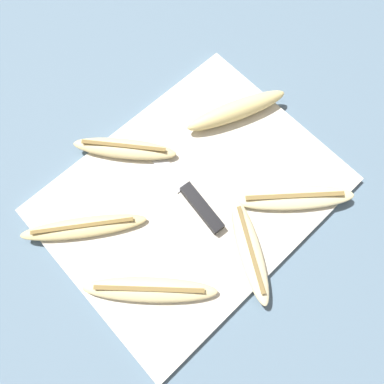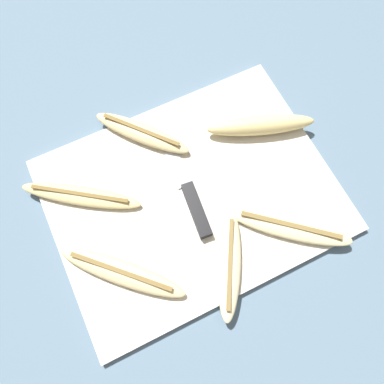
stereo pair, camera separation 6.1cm
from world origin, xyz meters
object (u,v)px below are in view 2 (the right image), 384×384
at_px(banana_golden_short, 261,125).
at_px(banana_mellow_near, 142,133).
at_px(banana_spotted_left, 81,196).
at_px(banana_ripe_center, 122,272).
at_px(banana_soft_right, 290,227).
at_px(knife, 192,199).
at_px(banana_cream_curved, 227,265).

xyz_separation_m(banana_golden_short, banana_mellow_near, (-0.19, 0.08, -0.01)).
bearing_deg(banana_spotted_left, banana_ripe_center, -84.70).
xyz_separation_m(banana_spotted_left, banana_mellow_near, (0.14, 0.06, 0.00)).
distance_m(banana_soft_right, banana_ripe_center, 0.27).
relative_size(banana_ripe_center, banana_spotted_left, 0.93).
height_order(knife, banana_soft_right, banana_soft_right).
distance_m(banana_ripe_center, banana_spotted_left, 0.15).
bearing_deg(banana_mellow_near, banana_cream_curved, -84.27).
bearing_deg(banana_ripe_center, banana_mellow_near, 59.40).
distance_m(knife, banana_ripe_center, 0.16).
xyz_separation_m(banana_soft_right, banana_ripe_center, (-0.27, 0.05, 0.00)).
distance_m(banana_spotted_left, banana_golden_short, 0.33).
distance_m(banana_soft_right, banana_spotted_left, 0.34).
relative_size(knife, banana_soft_right, 1.18).
bearing_deg(banana_cream_curved, banana_spotted_left, 128.29).
height_order(banana_ripe_center, banana_cream_curved, same).
xyz_separation_m(banana_cream_curved, banana_mellow_near, (-0.03, 0.27, 0.00)).
relative_size(knife, banana_spotted_left, 1.15).
height_order(knife, banana_spotted_left, banana_spotted_left).
bearing_deg(banana_spotted_left, banana_cream_curved, -51.71).
distance_m(knife, banana_spotted_left, 0.18).
bearing_deg(knife, banana_spotted_left, 158.21).
xyz_separation_m(banana_ripe_center, banana_mellow_near, (0.12, 0.21, 0.00)).
height_order(banana_ripe_center, banana_spotted_left, banana_ripe_center).
relative_size(banana_golden_short, banana_cream_curved, 1.13).
xyz_separation_m(knife, banana_spotted_left, (-0.16, 0.08, 0.00)).
height_order(banana_soft_right, banana_golden_short, banana_golden_short).
bearing_deg(banana_golden_short, banana_cream_curved, -131.15).
bearing_deg(banana_ripe_center, banana_cream_curved, -22.16).
height_order(banana_ripe_center, banana_mellow_near, same).
xyz_separation_m(banana_ripe_center, banana_spotted_left, (-0.01, 0.14, -0.00)).
bearing_deg(banana_ripe_center, banana_soft_right, -10.57).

